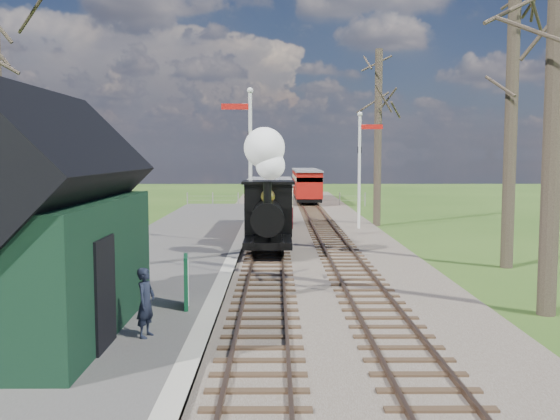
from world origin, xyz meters
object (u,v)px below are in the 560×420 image
at_px(semaphore_near, 249,156).
at_px(sign_board, 186,281).
at_px(bench, 115,296).
at_px(red_carriage_b, 305,183).
at_px(station_shed, 40,227).
at_px(red_carriage_a, 308,186).
at_px(semaphore_far, 361,161).
at_px(person, 146,302).
at_px(coach, 270,203).
at_px(locomotive, 268,201).

xyz_separation_m(semaphore_near, sign_board, (-0.99, -10.03, -2.83)).
bearing_deg(bench, red_carriage_b, 80.95).
relative_size(station_shed, bench, 4.61).
bearing_deg(red_carriage_a, semaphore_far, -83.25).
bearing_deg(red_carriage_a, bench, -100.60).
bearing_deg(sign_board, person, -100.72).
xyz_separation_m(semaphore_far, person, (-6.57, -18.34, -2.48)).
xyz_separation_m(coach, sign_board, (-1.76, -14.31, -0.69)).
bearing_deg(semaphore_far, red_carriage_b, 94.95).
height_order(bench, person, person).
relative_size(semaphore_near, coach, 0.89).
bearing_deg(sign_board, red_carriage_b, 83.20).
relative_size(red_carriage_b, bench, 3.48).
height_order(station_shed, bench, station_shed).
relative_size(coach, red_carriage_a, 1.47).
relative_size(sign_board, person, 0.89).
distance_m(red_carriage_a, bench, 31.96).
distance_m(red_carriage_b, person, 39.14).
bearing_deg(person, locomotive, 3.22).
bearing_deg(semaphore_near, station_shed, -106.38).
distance_m(red_carriage_a, sign_board, 31.34).
relative_size(semaphore_near, red_carriage_a, 1.31).
relative_size(bench, person, 1.02).
bearing_deg(red_carriage_a, red_carriage_b, 90.00).
distance_m(semaphore_near, red_carriage_b, 26.80).
relative_size(locomotive, red_carriage_a, 0.92).
xyz_separation_m(station_shed, person, (2.10, -0.34, -1.40)).
relative_size(coach, red_carriage_b, 1.47).
bearing_deg(semaphore_near, bench, -103.53).
distance_m(semaphore_near, red_carriage_a, 21.38).
bearing_deg(red_carriage_b, semaphore_near, -97.25).
bearing_deg(sign_board, locomotive, 78.05).
bearing_deg(red_carriage_b, person, -97.04).
xyz_separation_m(station_shed, red_carriage_a, (6.90, 32.99, -0.86)).
distance_m(station_shed, sign_board, 3.53).
xyz_separation_m(semaphore_far, red_carriage_b, (-1.77, 20.49, -1.94)).
distance_m(semaphore_near, sign_board, 10.47).
xyz_separation_m(semaphore_far, red_carriage_a, (-1.77, 14.99, -1.94)).
height_order(red_carriage_b, person, red_carriage_b).
distance_m(red_carriage_b, bench, 37.38).
bearing_deg(bench, semaphore_near, 76.47).
distance_m(locomotive, person, 10.84).
distance_m(station_shed, locomotive, 11.08).
relative_size(red_carriage_b, person, 3.56).
height_order(coach, red_carriage_a, coach).
bearing_deg(semaphore_near, red_carriage_b, 82.75).
bearing_deg(bench, coach, 77.43).
xyz_separation_m(coach, red_carriage_a, (2.60, 16.72, -0.08)).
bearing_deg(coach, semaphore_near, -100.20).
bearing_deg(bench, sign_board, 14.12).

